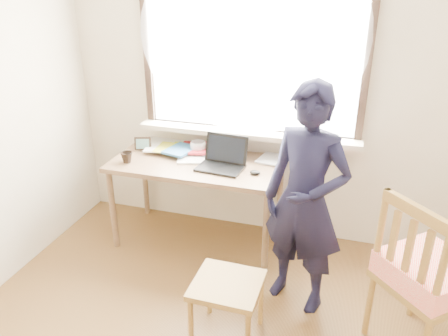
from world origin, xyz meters
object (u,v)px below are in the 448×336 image
(mug_white, at_px, (198,147))
(work_chair, at_px, (227,291))
(side_chair, at_px, (426,274))
(laptop, at_px, (223,160))
(desk, at_px, (197,170))
(mug_dark, at_px, (127,157))
(person, at_px, (305,201))

(mug_white, relative_size, work_chair, 0.31)
(mug_white, bearing_deg, side_chair, -28.16)
(laptop, bearing_deg, desk, 172.52)
(mug_dark, bearing_deg, person, -12.56)
(mug_dark, distance_m, side_chair, 2.29)
(mug_white, distance_m, mug_dark, 0.60)
(desk, height_order, laptop, laptop)
(desk, xyz_separation_m, mug_white, (-0.06, 0.18, 0.13))
(mug_dark, distance_m, work_chair, 1.43)
(person, bearing_deg, desk, 170.77)
(laptop, bearing_deg, mug_white, 143.68)
(work_chair, bearing_deg, side_chair, 12.40)
(desk, distance_m, mug_dark, 0.58)
(mug_white, relative_size, mug_dark, 1.39)
(desk, xyz_separation_m, work_chair, (0.55, -0.99, -0.31))
(laptop, height_order, mug_white, laptop)
(side_chair, bearing_deg, work_chair, -167.60)
(side_chair, height_order, person, person)
(desk, height_order, side_chair, side_chair)
(desk, bearing_deg, mug_dark, -162.00)
(work_chair, xyz_separation_m, side_chair, (1.12, 0.25, 0.19))
(work_chair, relative_size, person, 0.27)
(work_chair, bearing_deg, mug_dark, 142.88)
(laptop, height_order, side_chair, side_chair)
(mug_white, bearing_deg, person, -34.57)
(mug_white, bearing_deg, mug_dark, -143.84)
(desk, height_order, person, person)
(mug_white, height_order, side_chair, side_chair)
(desk, xyz_separation_m, mug_dark, (-0.54, -0.17, 0.12))
(laptop, distance_m, mug_dark, 0.78)
(mug_dark, height_order, person, person)
(mug_dark, xyz_separation_m, work_chair, (1.08, -0.82, -0.43))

